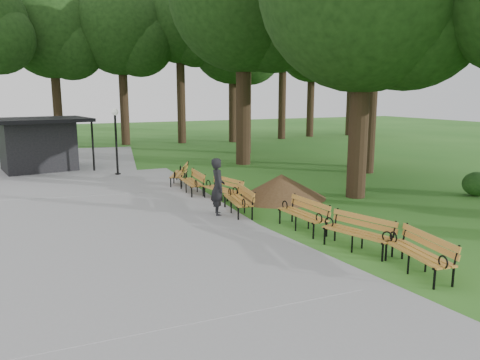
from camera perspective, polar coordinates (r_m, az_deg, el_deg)
name	(u,v)px	position (r m, az deg, el deg)	size (l,w,h in m)	color
ground	(259,223)	(13.74, 2.44, -5.35)	(100.00, 100.00, 0.00)	#27631C
path	(106,213)	(15.34, -16.34, -3.95)	(12.00, 38.00, 0.06)	gray
person	(218,187)	(14.37, -2.76, -0.87)	(0.67, 0.44, 1.83)	black
kiosk	(38,145)	(24.86, -23.85, 4.05)	(4.18, 3.64, 2.62)	black
lamp_post	(116,127)	(22.09, -15.22, 6.32)	(0.32, 0.32, 3.13)	black
dirt_mound	(281,187)	(16.78, 5.17, -0.82)	(2.86, 2.86, 0.91)	#47301C
bench_0	(418,253)	(10.61, 21.25, -8.50)	(1.90, 0.64, 0.88)	#BC7B2B
bench_1	(358,233)	(11.63, 14.42, -6.42)	(1.90, 0.64, 0.88)	#BC7B2B
bench_2	(302,215)	(13.05, 7.77, -4.31)	(1.90, 0.64, 0.88)	#BC7B2B
bench_3	(238,200)	(14.63, -0.27, -2.56)	(1.90, 0.64, 0.88)	#BC7B2B
bench_4	(222,190)	(16.23, -2.21, -1.24)	(1.90, 0.64, 0.88)	#BC7B2B
bench_5	(192,182)	(17.70, -6.04, -0.29)	(1.90, 0.64, 0.88)	#BC7B2B
bench_6	(179,174)	(19.57, -7.61, 0.73)	(1.90, 0.64, 0.88)	#BC7B2B
lawn_tree_1	(376,3)	(23.25, 16.55, 20.38)	(6.30, 6.30, 11.07)	black
lawn_tree_4	(245,12)	(29.95, 0.68, 20.15)	(6.60, 6.60, 12.09)	black
lawn_tree_5	(361,11)	(25.08, 14.76, 19.63)	(5.19, 5.19, 10.49)	black
tree_backdrop	(196,37)	(37.09, -5.49, 17.25)	(35.98, 9.38, 16.11)	black
shrub_1	(476,196)	(19.44, 27.32, -1.77)	(1.08, 1.08, 0.92)	#193D14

